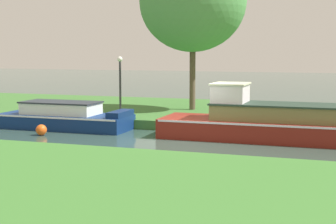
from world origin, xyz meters
name	(u,v)px	position (x,y,z in m)	size (l,w,h in m)	color
ground_plane	(187,141)	(0.00, 0.00, 0.00)	(120.00, 120.00, 0.00)	#334D44
riverbank_far	(228,114)	(0.00, 7.00, 0.20)	(72.00, 10.00, 0.40)	#3B6D2E
riverbank_near	(66,200)	(0.00, -9.00, 0.20)	(72.00, 10.00, 0.40)	#3A722E
navy_barge	(65,117)	(-5.84, 1.20, 0.49)	(5.73, 2.00, 1.17)	navy
maroon_narrowboat	(291,123)	(3.65, 1.20, 0.67)	(9.55, 2.40, 2.12)	maroon
willow_tree_left	(192,1)	(-1.72, 6.50, 5.74)	(5.31, 4.33, 7.84)	brown
lamp_post	(120,77)	(-4.39, 3.77, 2.10)	(0.24, 0.24, 2.67)	#333338
mooring_post_near	(336,118)	(5.24, 2.57, 0.77)	(0.17, 0.17, 0.74)	#523A21
channel_buoy	(41,130)	(-5.84, -0.69, 0.22)	(0.44, 0.44, 0.44)	#E55919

